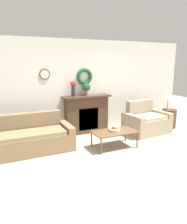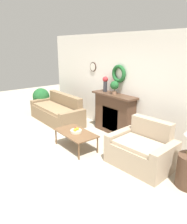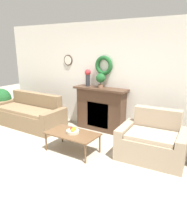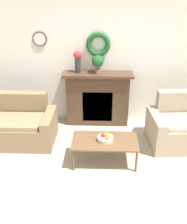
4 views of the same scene
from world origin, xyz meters
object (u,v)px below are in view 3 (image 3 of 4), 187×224
Objects in this scene: loveseat_right at (152,142)px; potted_plant_floor_by_couch at (1,100)px; couch_left at (29,115)px; fruit_bowl at (73,131)px; potted_plant_on_mantel at (101,79)px; fireplace at (101,109)px; vase_on_mantel_left at (88,76)px; coffee_table at (72,135)px.

loveseat_right reaches higher than potted_plant_floor_by_couch.
couch_left is at bearing -2.15° from potted_plant_floor_by_couch.
potted_plant_on_mantel reaches higher than fruit_bowl.
potted_plant_on_mantel reaches higher than potted_plant_floor_by_couch.
potted_plant_floor_by_couch is at bearing 168.45° from fruit_bowl.
fireplace is 3.17m from potted_plant_floor_by_couch.
potted_plant_on_mantel is (-0.16, 1.37, 0.89)m from fruit_bowl.
vase_on_mantel_left is at bearing 177.11° from potted_plant_on_mantel.
couch_left is 2.09m from fruit_bowl.
couch_left is 1.94m from vase_on_mantel_left.
vase_on_mantel_left reaches higher than coffee_table.
vase_on_mantel_left is (1.43, 0.77, 1.07)m from couch_left.
loveseat_right is 1.60m from coffee_table.
fruit_bowl is (1.99, -0.62, 0.15)m from couch_left.
fruit_bowl is at bearing -17.23° from couch_left.
potted_plant_on_mantel is (-1.62, 0.73, 1.02)m from loveseat_right.
loveseat_right is 3.71× the size of potted_plant_on_mantel.
loveseat_right reaches higher than coffee_table.
fruit_bowl is at bearing -11.55° from potted_plant_floor_by_couch.
potted_plant_on_mantel is at bearing 12.77° from potted_plant_floor_by_couch.
potted_plant_floor_by_couch reaches higher than fruit_bowl.
couch_left is at bearing -157.78° from potted_plant_on_mantel.
loveseat_right is (1.61, -0.75, -0.24)m from fireplace.
fireplace reaches higher than loveseat_right.
potted_plant_on_mantel is at bearing -2.89° from vase_on_mantel_left.
coffee_table is 3.32m from potted_plant_floor_by_couch.
loveseat_right is at bearing 23.65° from coffee_table.
potted_plant_on_mantel is (1.83, 0.75, 1.04)m from couch_left.
loveseat_right is at bearing -0.38° from potted_plant_floor_by_couch.
coffee_table is at bearing -141.68° from fruit_bowl.
potted_plant_on_mantel is (-0.00, -0.01, 0.78)m from fireplace.
coffee_table is (1.98, -0.63, 0.07)m from couch_left.
fireplace is 3.28× the size of vase_on_mantel_left.
coffee_table is at bearing -17.51° from couch_left.
vase_on_mantel_left reaches higher than fruit_bowl.
potted_plant_on_mantel is (0.40, -0.02, -0.03)m from vase_on_mantel_left.
coffee_table is (-1.46, -0.64, 0.05)m from loveseat_right.
couch_left reaches higher than coffee_table.
vase_on_mantel_left is at bearing 14.97° from potted_plant_floor_by_couch.
fireplace is at bearing -0.78° from vase_on_mantel_left.
potted_plant_floor_by_couch is (-3.09, -0.70, -0.79)m from potted_plant_on_mantel.
vase_on_mantel_left is 0.40m from potted_plant_on_mantel.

